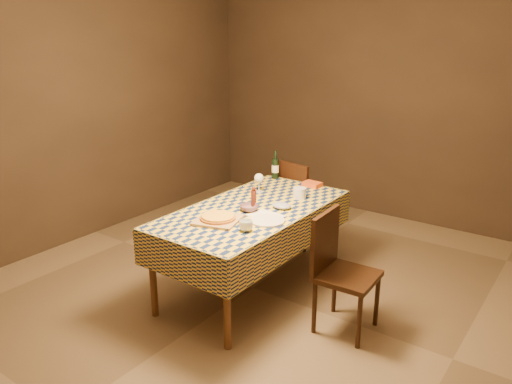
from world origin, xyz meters
TOP-DOWN VIEW (x-y plane):
  - room at (0.00, 0.00)m, footprint 5.00×5.10m
  - dining_table at (0.00, 0.00)m, footprint 0.94×1.84m
  - cutting_board at (-0.04, -0.41)m, footprint 0.41×0.41m
  - pizza at (-0.04, -0.41)m, footprint 0.32×0.32m
  - pepper_mill at (0.01, 0.01)m, footprint 0.05×0.05m
  - bowl at (0.02, -0.08)m, footprint 0.21×0.21m
  - wine_glass at (-0.21, 0.39)m, footprint 0.09×0.09m
  - wine_bottle at (-0.34, 0.86)m, footprint 0.08×0.08m
  - deli_tub at (0.19, 0.46)m, footprint 0.14×0.14m
  - takeout_container at (0.11, 0.84)m, footprint 0.18×0.13m
  - white_plate at (0.29, -0.19)m, footprint 0.29×0.29m
  - tumbler at (0.26, -0.44)m, footprint 0.11×0.11m
  - flour_patch at (0.20, -0.09)m, footprint 0.28×0.23m
  - flour_bag at (0.21, 0.14)m, footprint 0.21×0.18m
  - chair_far at (-0.18, 1.08)m, footprint 0.49×0.49m
  - chair_right at (0.88, -0.10)m, footprint 0.45×0.44m

SIDE VIEW (x-z plane):
  - chair_far at x=-0.18m, z-range 0.06..0.99m
  - chair_right at x=0.88m, z-range 0.06..0.99m
  - dining_table at x=0.00m, z-range 0.31..1.08m
  - flour_patch at x=0.20m, z-range 0.77..0.77m
  - white_plate at x=0.29m, z-range 0.77..0.79m
  - cutting_board at x=-0.04m, z-range 0.77..0.79m
  - takeout_container at x=0.11m, z-range 0.77..0.81m
  - bowl at x=0.02m, z-range 0.77..0.82m
  - flour_bag at x=0.21m, z-range 0.77..0.82m
  - pizza at x=-0.04m, z-range 0.79..0.82m
  - tumbler at x=0.26m, z-range 0.77..0.85m
  - deli_tub at x=0.19m, z-range 0.77..0.87m
  - pepper_mill at x=0.01m, z-range 0.76..0.95m
  - wine_bottle at x=-0.34m, z-range 0.73..1.02m
  - wine_glass at x=-0.21m, z-range 0.81..0.99m
  - room at x=0.00m, z-range 0.00..2.70m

